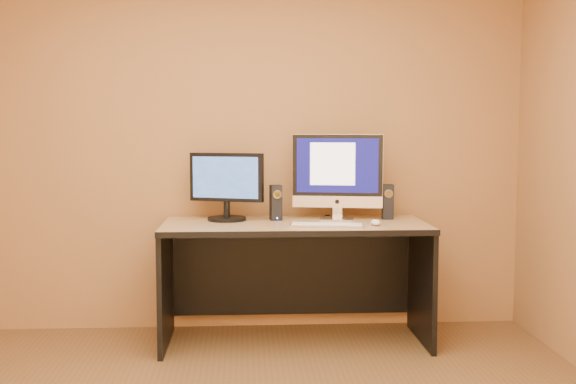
% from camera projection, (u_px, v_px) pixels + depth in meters
% --- Properties ---
extents(walls, '(4.00, 4.00, 2.60)m').
position_uv_depth(walls, '(244.00, 161.00, 3.15)').
color(walls, olive).
rests_on(walls, ground).
extents(desk, '(1.75, 0.77, 0.81)m').
position_uv_depth(desk, '(295.00, 283.00, 4.81)').
color(desk, '#A88654').
rests_on(desk, ground).
extents(imac, '(0.65, 0.34, 0.60)m').
position_uv_depth(imac, '(337.00, 176.00, 4.91)').
color(imac, silver).
rests_on(imac, desk).
extents(second_monitor, '(0.58, 0.42, 0.46)m').
position_uv_depth(second_monitor, '(227.00, 187.00, 4.88)').
color(second_monitor, black).
rests_on(second_monitor, desk).
extents(speaker_left, '(0.09, 0.09, 0.24)m').
position_uv_depth(speaker_left, '(276.00, 203.00, 4.91)').
color(speaker_left, black).
rests_on(speaker_left, desk).
extents(speaker_right, '(0.08, 0.08, 0.24)m').
position_uv_depth(speaker_right, '(388.00, 202.00, 4.96)').
color(speaker_right, black).
rests_on(speaker_right, desk).
extents(keyboard, '(0.49, 0.21, 0.02)m').
position_uv_depth(keyboard, '(327.00, 225.00, 4.61)').
color(keyboard, '#AFAFB3').
rests_on(keyboard, desk).
extents(mouse, '(0.07, 0.11, 0.04)m').
position_uv_depth(mouse, '(376.00, 222.00, 4.66)').
color(mouse, white).
rests_on(mouse, desk).
extents(cable_a, '(0.08, 0.23, 0.01)m').
position_uv_depth(cable_a, '(332.00, 217.00, 5.04)').
color(cable_a, black).
rests_on(cable_a, desk).
extents(cable_b, '(0.09, 0.18, 0.01)m').
position_uv_depth(cable_b, '(325.00, 217.00, 5.07)').
color(cable_b, black).
rests_on(cable_b, desk).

